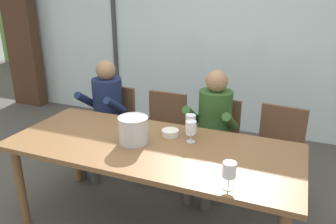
{
  "coord_description": "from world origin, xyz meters",
  "views": [
    {
      "loc": [
        0.99,
        -2.09,
        1.89
      ],
      "look_at": [
        0.0,
        0.35,
        0.92
      ],
      "focal_mm": 35.18,
      "sensor_mm": 36.0,
      "label": 1
    }
  ],
  "objects": [
    {
      "name": "tasting_bowl",
      "position": [
        0.08,
        0.21,
        0.8
      ],
      "size": [
        0.14,
        0.14,
        0.05
      ],
      "primitive_type": "cylinder",
      "color": "silver",
      "rests_on": "dining_table"
    },
    {
      "name": "wine_glass_by_left_taster",
      "position": [
        0.27,
        0.17,
        0.89
      ],
      "size": [
        0.08,
        0.08,
        0.17
      ],
      "color": "silver",
      "rests_on": "dining_table"
    },
    {
      "name": "hillside_vineyard",
      "position": [
        0.0,
        5.9,
        0.93
      ],
      "size": [
        13.47,
        2.4,
        1.87
      ],
      "primitive_type": "cube",
      "color": "#568942",
      "rests_on": "ground"
    },
    {
      "name": "window_glass_panel",
      "position": [
        0.0,
        2.36,
        1.3
      ],
      "size": [
        7.47,
        0.03,
        2.6
      ],
      "primitive_type": "cube",
      "color": "silver",
      "rests_on": "ground"
    },
    {
      "name": "person_navy_polo",
      "position": [
        -0.91,
        0.74,
        0.7
      ],
      "size": [
        0.49,
        0.63,
        1.21
      ],
      "rotation": [
        0.0,
        0.0,
        -0.09
      ],
      "color": "#192347",
      "rests_on": "ground"
    },
    {
      "name": "chair_left_of_center",
      "position": [
        -0.26,
        0.86,
        0.53
      ],
      "size": [
        0.44,
        0.44,
        0.9
      ],
      "rotation": [
        0.0,
        0.0,
        0.0
      ],
      "color": "brown",
      "rests_on": "ground"
    },
    {
      "name": "dining_table",
      "position": [
        0.0,
        0.0,
        0.7
      ],
      "size": [
        2.27,
        0.94,
        0.77
      ],
      "color": "brown",
      "rests_on": "ground"
    },
    {
      "name": "curtain_heavy_drape",
      "position": [
        -3.38,
        2.18,
        1.3
      ],
      "size": [
        0.56,
        0.2,
        2.6
      ],
      "primitive_type": "cube",
      "color": "#472D1E",
      "rests_on": "ground"
    },
    {
      "name": "ground",
      "position": [
        0.0,
        1.0,
        0.0
      ],
      "size": [
        14.0,
        14.0,
        0.0
      ],
      "primitive_type": "plane",
      "color": "#4C4742"
    },
    {
      "name": "wine_glass_near_bucket",
      "position": [
        0.68,
        -0.37,
        0.89
      ],
      "size": [
        0.08,
        0.08,
        0.17
      ],
      "color": "silver",
      "rests_on": "dining_table"
    },
    {
      "name": "chair_right_of_center",
      "position": [
        0.9,
        0.85,
        0.53
      ],
      "size": [
        0.49,
        0.49,
        0.9
      ],
      "rotation": [
        0.0,
        0.0,
        -0.13
      ],
      "color": "brown",
      "rests_on": "ground"
    },
    {
      "name": "chair_center",
      "position": [
        0.3,
        0.87,
        0.53
      ],
      "size": [
        0.46,
        0.46,
        0.9
      ],
      "rotation": [
        0.0,
        0.0,
        -0.04
      ],
      "color": "brown",
      "rests_on": "ground"
    },
    {
      "name": "person_olive_shirt",
      "position": [
        0.29,
        0.74,
        0.7
      ],
      "size": [
        0.49,
        0.63,
        1.21
      ],
      "rotation": [
        0.0,
        0.0,
        -0.09
      ],
      "color": "#2D5123",
      "rests_on": "ground"
    },
    {
      "name": "chair_near_curtain",
      "position": [
        -0.87,
        0.88,
        0.53
      ],
      "size": [
        0.49,
        0.49,
        0.9
      ],
      "rotation": [
        0.0,
        0.0,
        -0.13
      ],
      "color": "brown",
      "rests_on": "ground"
    },
    {
      "name": "wine_glass_center_pour",
      "position": [
        0.22,
        0.3,
        0.89
      ],
      "size": [
        0.08,
        0.08,
        0.17
      ],
      "color": "silver",
      "rests_on": "dining_table"
    },
    {
      "name": "ice_bucket_primary",
      "position": [
        -0.14,
        -0.01,
        0.88
      ],
      "size": [
        0.24,
        0.24,
        0.21
      ],
      "color": "#B7B7BC",
      "rests_on": "dining_table"
    },
    {
      "name": "window_mullion_left",
      "position": [
        -1.68,
        2.34,
        1.3
      ],
      "size": [
        0.06,
        0.06,
        2.6
      ],
      "primitive_type": "cube",
      "color": "#38383D",
      "rests_on": "ground"
    }
  ]
}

